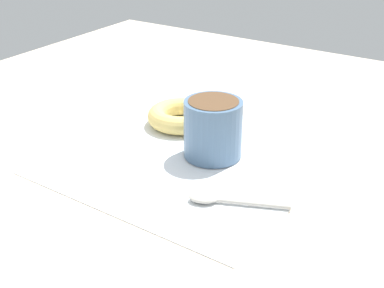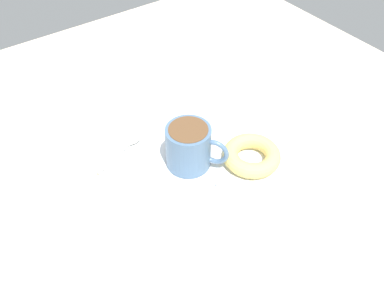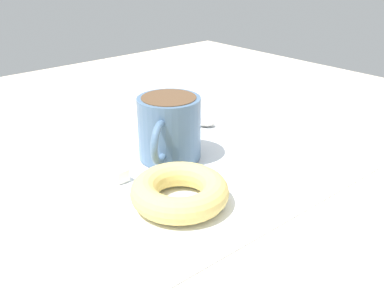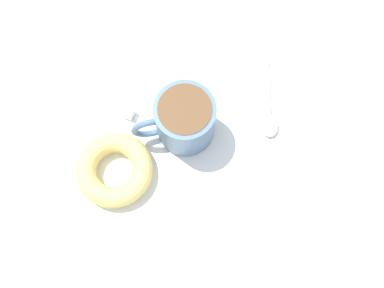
{
  "view_description": "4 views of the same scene",
  "coord_description": "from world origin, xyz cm",
  "views": [
    {
      "loc": [
        -37.72,
        58.48,
        36.35
      ],
      "look_at": [
        -0.73,
        1.16,
        2.3
      ],
      "focal_mm": 50.0,
      "sensor_mm": 36.0,
      "label": 1
    },
    {
      "loc": [
        -34.72,
        -46.47,
        58.79
      ],
      "look_at": [
        -0.73,
        1.16,
        2.3
      ],
      "focal_mm": 40.0,
      "sensor_mm": 36.0,
      "label": 2
    },
    {
      "loc": [
        38.19,
        -33.13,
        25.91
      ],
      "look_at": [
        -0.73,
        1.16,
        2.3
      ],
      "focal_mm": 40.0,
      "sensor_mm": 36.0,
      "label": 3
    },
    {
      "loc": [
        14.45,
        7.81,
        60.22
      ],
      "look_at": [
        -0.73,
        1.16,
        2.3
      ],
      "focal_mm": 40.0,
      "sensor_mm": 36.0,
      "label": 4
    }
  ],
  "objects": [
    {
      "name": "ground_plane",
      "position": [
        0.0,
        0.0,
        -1.0
      ],
      "size": [
        120.0,
        120.0,
        2.0
      ],
      "primitive_type": "cube",
      "color": "beige"
    },
    {
      "name": "donut",
      "position": [
        6.9,
        -7.37,
        1.77
      ],
      "size": [
        10.88,
        10.88,
        2.95
      ],
      "primitive_type": "torus",
      "color": "#E5C66B",
      "rests_on": "napkin"
    },
    {
      "name": "napkin",
      "position": [
        -0.73,
        1.16,
        0.15
      ],
      "size": [
        36.36,
        36.36,
        0.3
      ],
      "primitive_type": "cube",
      "rotation": [
        0.0,
        0.0,
        -0.03
      ],
      "color": "white",
      "rests_on": "ground_plane"
    },
    {
      "name": "spoon",
      "position": [
        -9.85,
        9.72,
        0.7
      ],
      "size": [
        12.22,
        6.19,
        0.9
      ],
      "color": "#B7B2A8",
      "rests_on": "napkin"
    },
    {
      "name": "coffee_cup",
      "position": [
        -2.86,
        -1.01,
        4.66
      ],
      "size": [
        8.77,
        10.51,
        8.44
      ],
      "color": "slate",
      "rests_on": "napkin"
    },
    {
      "name": "sugar_cube",
      "position": [
        -1.7,
        -9.5,
        1.07
      ],
      "size": [
        1.54,
        1.54,
        1.54
      ],
      "primitive_type": "cube",
      "color": "white",
      "rests_on": "napkin"
    }
  ]
}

